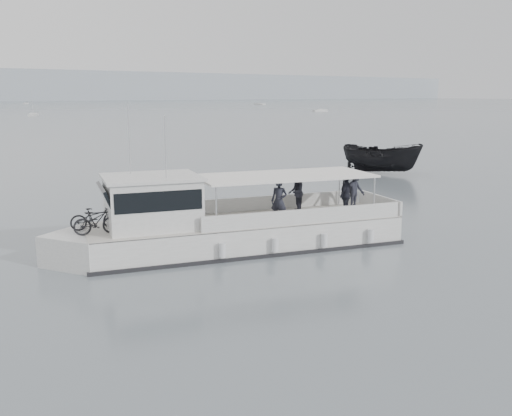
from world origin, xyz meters
TOP-DOWN VIEW (x-y plane):
  - ground at (0.00, 0.00)m, footprint 1400.00×1400.00m
  - tour_boat at (2.74, 2.31)m, footprint 14.41×6.78m
  - dark_motorboat at (25.27, 13.95)m, footprint 4.93×6.81m

SIDE VIEW (x-z plane):
  - ground at x=0.00m, z-range 0.00..0.00m
  - tour_boat at x=2.74m, z-range -2.04..4.02m
  - dark_motorboat at x=25.27m, z-range 0.00..2.47m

